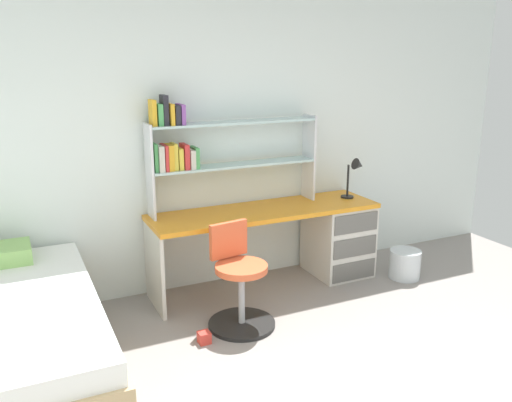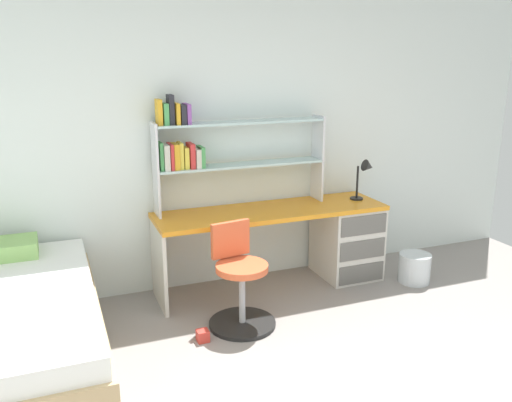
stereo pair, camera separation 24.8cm
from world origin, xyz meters
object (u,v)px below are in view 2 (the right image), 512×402
Objects in this scene: desk_lamp at (366,173)px; bed_platform at (2,338)px; swivel_chair at (240,286)px; waste_bin at (414,268)px; toy_block_red_4 at (203,336)px; bookshelf_hutch at (213,146)px; desk at (326,236)px.

desk_lamp reaches higher than bed_platform.
bed_platform is at bearing -175.50° from swivel_chair.
bed_platform is 6.84× the size of waste_bin.
desk_lamp is 3.24m from bed_platform.
bed_platform is at bearing 179.22° from toy_block_red_4.
bookshelf_hutch is 1.57m from toy_block_red_4.
swivel_chair is 2.74× the size of waste_bin.
bookshelf_hutch reaches higher than desk.
toy_block_red_4 is at bearing -158.75° from desk_lamp.
bed_platform is at bearing -165.75° from desk.
desk is at bearing 26.86° from toy_block_red_4.
bookshelf_hutch is at bearing 170.41° from desk.
desk_lamp is 0.99m from waste_bin.
waste_bin is 3.37× the size of toy_block_red_4.
bookshelf_hutch is 1.45m from desk_lamp.
bookshelf_hutch is at bearing 27.04° from bed_platform.
swivel_chair is 1.79m from waste_bin.
bed_platform reaches higher than waste_bin.
bookshelf_hutch is 5.22× the size of waste_bin.
bookshelf_hutch reaches higher than swivel_chair.
bed_platform is at bearing -167.74° from desk_lamp.
desk_lamp is at bearing -7.73° from bookshelf_hutch.
swivel_chair is (-1.05, -0.56, -0.10)m from desk.
bookshelf_hutch is at bearing 87.99° from swivel_chair.
waste_bin is at bearing -17.80° from bookshelf_hutch.
bookshelf_hutch is 1.22m from swivel_chair.
desk is 1.03× the size of bed_platform.
bookshelf_hutch reaches higher than toy_block_red_4.
desk is 1.61m from toy_block_red_4.
bed_platform reaches higher than toy_block_red_4.
bed_platform is (-3.09, -0.67, -0.69)m from desk_lamp.
desk is at bearing 14.25° from bed_platform.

